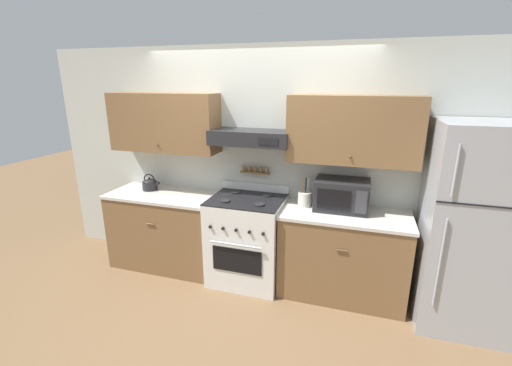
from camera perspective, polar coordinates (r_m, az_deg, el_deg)
The scene contains 9 objects.
ground_plane at distance 3.85m, azimuth -2.88°, elevation -17.71°, with size 16.00×16.00×0.00m, color brown.
wall_back at distance 3.81m, azimuth -0.23°, elevation 5.40°, with size 5.20×0.46×2.55m.
counter_left at distance 4.30m, azimuth -14.73°, elevation -7.47°, with size 1.30×0.63×0.91m.
counter_right at distance 3.72m, azimuth 14.21°, elevation -11.43°, with size 1.27×0.63×0.91m.
stove_range at distance 3.84m, azimuth -1.50°, elevation -9.41°, with size 0.78×0.68×1.05m.
refrigerator at distance 3.59m, azimuth 32.53°, elevation -6.37°, with size 0.82×0.77×1.86m.
tea_kettle at distance 4.31m, azimuth -17.27°, elevation -0.16°, with size 0.23×0.18×0.20m.
microwave at distance 3.58m, azimuth 14.10°, elevation -1.91°, with size 0.54×0.37×0.31m.
utensil_crock at distance 3.62m, azimuth 8.10°, elevation -2.61°, with size 0.14×0.14×0.31m.
Camera 1 is at (1.12, -2.98, 2.17)m, focal length 24.00 mm.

